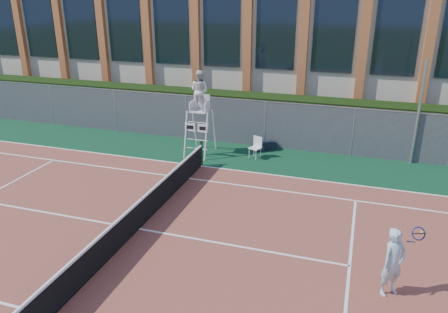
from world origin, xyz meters
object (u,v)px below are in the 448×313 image
(umpire_chair, at_px, (200,93))
(tennis_player, at_px, (393,262))
(steel_pole, at_px, (419,113))
(plastic_chair, at_px, (256,145))

(umpire_chair, bearing_deg, tennis_player, -44.84)
(umpire_chair, bearing_deg, steel_pole, 10.25)
(umpire_chair, relative_size, plastic_chair, 4.00)
(steel_pole, height_order, umpire_chair, steel_pole)
(steel_pole, relative_size, plastic_chair, 4.64)
(plastic_chair, bearing_deg, tennis_player, -56.39)
(steel_pole, bearing_deg, plastic_chair, -167.44)
(steel_pole, relative_size, tennis_player, 2.50)
(tennis_player, bearing_deg, umpire_chair, 135.16)
(steel_pole, bearing_deg, tennis_player, -96.90)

